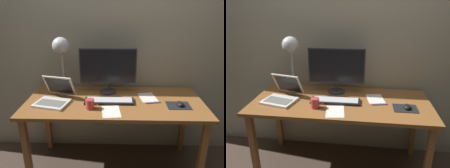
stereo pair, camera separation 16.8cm
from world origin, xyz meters
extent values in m
plane|color=#47382D|center=(0.00, 0.00, 0.00)|extent=(4.80, 4.80, 0.00)
cube|color=#B2A893|center=(0.00, 0.40, 1.30)|extent=(4.80, 0.06, 2.60)
cube|color=#935B2D|center=(0.00, 0.00, 0.72)|extent=(1.60, 0.70, 0.03)
cube|color=#935B2D|center=(-0.74, -0.29, 0.35)|extent=(0.05, 0.05, 0.71)
cube|color=#935B2D|center=(0.74, -0.29, 0.35)|extent=(0.05, 0.05, 0.71)
cube|color=#935B2D|center=(-0.74, 0.29, 0.35)|extent=(0.05, 0.05, 0.71)
cube|color=#935B2D|center=(0.74, 0.29, 0.35)|extent=(0.05, 0.05, 0.71)
cylinder|color=#38383A|center=(-0.06, 0.20, 0.75)|extent=(0.16, 0.16, 0.01)
cylinder|color=#38383A|center=(-0.06, 0.20, 0.80)|extent=(0.03, 0.03, 0.09)
cube|color=#38383A|center=(-0.06, 0.20, 1.01)|extent=(0.54, 0.03, 0.34)
cube|color=black|center=(-0.06, 0.18, 1.01)|extent=(0.52, 0.00, 0.32)
cube|color=black|center=(-0.04, -0.03, 0.75)|extent=(0.44, 0.14, 0.02)
cube|color=silver|center=(-0.04, -0.03, 0.76)|extent=(0.40, 0.11, 0.01)
cube|color=silver|center=(-0.55, -0.09, 0.75)|extent=(0.32, 0.28, 0.02)
cube|color=slate|center=(-0.55, -0.11, 0.76)|extent=(0.26, 0.17, 0.00)
cube|color=silver|center=(-0.51, 0.06, 0.86)|extent=(0.30, 0.17, 0.20)
cube|color=black|center=(-0.51, 0.06, 0.86)|extent=(0.26, 0.15, 0.17)
cylinder|color=beige|center=(-0.50, 0.17, 0.75)|extent=(0.14, 0.14, 0.01)
cylinder|color=silver|center=(-0.50, 0.17, 0.96)|extent=(0.02, 0.02, 0.42)
sphere|color=silver|center=(-0.50, 0.17, 1.21)|extent=(0.16, 0.16, 0.16)
sphere|color=#FFEAB2|center=(-0.50, 0.16, 1.17)|extent=(0.05, 0.05, 0.05)
cube|color=black|center=(0.56, -0.09, 0.74)|extent=(0.20, 0.16, 0.00)
ellipsoid|color=black|center=(0.57, -0.09, 0.76)|extent=(0.06, 0.10, 0.03)
cylinder|color=#CC3F3F|center=(-0.20, -0.17, 0.78)|extent=(0.07, 0.07, 0.09)
torus|color=#CC3F3F|center=(-0.15, -0.17, 0.78)|extent=(0.05, 0.05, 0.01)
cube|color=white|center=(-0.02, -0.22, 0.74)|extent=(0.17, 0.23, 0.00)
cube|color=white|center=(0.31, 0.08, 0.74)|extent=(0.18, 0.23, 0.00)
cylinder|color=#2633A5|center=(0.35, -0.05, 0.74)|extent=(0.14, 0.03, 0.01)
camera|label=1|loc=(0.03, -1.81, 1.58)|focal=35.15mm
camera|label=2|loc=(0.20, -1.80, 1.58)|focal=35.15mm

